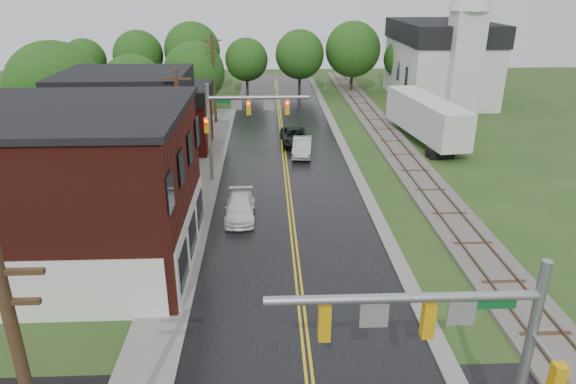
{
  "coord_description": "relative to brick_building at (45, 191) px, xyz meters",
  "views": [
    {
      "loc": [
        -1.43,
        -9.03,
        13.71
      ],
      "look_at": [
        -0.39,
        15.91,
        3.5
      ],
      "focal_mm": 32.0,
      "sensor_mm": 36.0,
      "label": 1
    }
  ],
  "objects": [
    {
      "name": "traffic_signal_far",
      "position": [
        9.01,
        12.0,
        0.82
      ],
      "size": [
        7.34,
        0.43,
        7.2
      ],
      "color": "gray",
      "rests_on": "ground"
    },
    {
      "name": "tree_left_e",
      "position": [
        3.64,
        30.9,
        0.66
      ],
      "size": [
        6.4,
        6.4,
        8.16
      ],
      "color": "black",
      "rests_on": "ground"
    },
    {
      "name": "yellow_house",
      "position": [
        1.48,
        11.0,
        -0.95
      ],
      "size": [
        8.0,
        7.0,
        6.4
      ],
      "primitive_type": "cube",
      "color": "tan",
      "rests_on": "ground"
    },
    {
      "name": "tree_left_b",
      "position": [
        -5.36,
        16.9,
        1.57
      ],
      "size": [
        7.6,
        7.6,
        9.69
      ],
      "color": "black",
      "rests_on": "ground"
    },
    {
      "name": "utility_pole_b",
      "position": [
        5.68,
        7.0,
        0.57
      ],
      "size": [
        1.8,
        0.28,
        9.0
      ],
      "color": "#382616",
      "rests_on": "ground"
    },
    {
      "name": "pickup_white",
      "position": [
        9.28,
        5.35,
        -3.5
      ],
      "size": [
        1.87,
        4.5,
        1.3
      ],
      "primitive_type": "imported",
      "rotation": [
        0.0,
        0.0,
        0.01
      ],
      "color": "white",
      "rests_on": "ground"
    },
    {
      "name": "sidewalk_left",
      "position": [
        6.28,
        10.0,
        -4.15
      ],
      "size": [
        2.4,
        50.0,
        0.12
      ],
      "primitive_type": "cube",
      "color": "gray",
      "rests_on": "ground"
    },
    {
      "name": "railroad",
      "position": [
        22.48,
        20.0,
        -4.05
      ],
      "size": [
        3.2,
        80.0,
        0.3
      ],
      "color": "#59544C",
      "rests_on": "ground"
    },
    {
      "name": "utility_pole_c",
      "position": [
        5.68,
        29.0,
        0.57
      ],
      "size": [
        1.8,
        0.28,
        9.0
      ],
      "color": "#382616",
      "rests_on": "ground"
    },
    {
      "name": "sedan_silver",
      "position": [
        14.01,
        17.79,
        -3.41
      ],
      "size": [
        2.02,
        4.63,
        1.48
      ],
      "primitive_type": "imported",
      "rotation": [
        0.0,
        0.0,
        -0.1
      ],
      "color": "#ADAEB2",
      "rests_on": "ground"
    },
    {
      "name": "main_road",
      "position": [
        12.48,
        15.0,
        -4.15
      ],
      "size": [
        10.0,
        90.0,
        0.02
      ],
      "primitive_type": "cube",
      "color": "black",
      "rests_on": "ground"
    },
    {
      "name": "brick_building",
      "position": [
        0.0,
        0.0,
        0.0
      ],
      "size": [
        14.3,
        10.3,
        8.3
      ],
      "color": "#4E1710",
      "rests_on": "ground"
    },
    {
      "name": "tree_left_c",
      "position": [
        -1.36,
        24.9,
        0.36
      ],
      "size": [
        6.0,
        6.0,
        7.65
      ],
      "color": "black",
      "rests_on": "ground"
    },
    {
      "name": "semi_trailer",
      "position": [
        25.58,
        21.33,
        -1.78
      ],
      "size": [
        4.44,
        13.09,
        4.01
      ],
      "color": "black",
      "rests_on": "ground"
    },
    {
      "name": "traffic_signal_near",
      "position": [
        15.96,
        -13.0,
        0.82
      ],
      "size": [
        7.34,
        0.3,
        7.2
      ],
      "color": "gray",
      "rests_on": "ground"
    },
    {
      "name": "darkred_building",
      "position": [
        2.48,
        20.0,
        -1.95
      ],
      "size": [
        7.0,
        6.0,
        4.4
      ],
      "primitive_type": "cube",
      "color": "#3F0F0C",
      "rests_on": "ground"
    },
    {
      "name": "curb_right",
      "position": [
        17.88,
        20.0,
        -4.15
      ],
      "size": [
        0.8,
        70.0,
        0.12
      ],
      "primitive_type": "cube",
      "color": "gray",
      "rests_on": "ground"
    },
    {
      "name": "church",
      "position": [
        32.48,
        38.74,
        1.68
      ],
      "size": [
        10.4,
        18.4,
        20.0
      ],
      "color": "silver",
      "rests_on": "ground"
    },
    {
      "name": "suv_dark",
      "position": [
        13.53,
        21.01,
        -3.45
      ],
      "size": [
        2.59,
        5.18,
        1.41
      ],
      "primitive_type": "imported",
      "rotation": [
        0.0,
        0.0,
        0.05
      ],
      "color": "black",
      "rests_on": "ground"
    }
  ]
}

